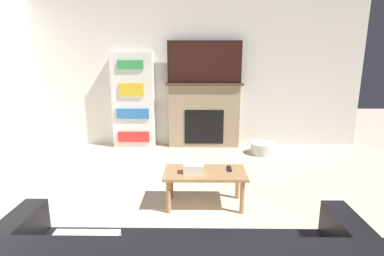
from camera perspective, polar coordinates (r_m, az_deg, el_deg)
wall_back at (r=5.65m, az=-1.60°, el=10.23°), size 6.56×0.06×2.70m
fireplace at (r=5.60m, az=2.30°, el=2.50°), size 1.40×0.28×1.20m
tv at (r=5.48m, az=2.40°, el=12.45°), size 1.33×0.03×0.74m
coffee_table at (r=3.40m, az=2.48°, el=-9.23°), size 0.91×0.48×0.41m
tissue_box at (r=3.31m, az=0.28°, el=-7.77°), size 0.22×0.12×0.10m
remote_control at (r=3.45m, az=7.14°, el=-7.68°), size 0.04×0.15×0.02m
bookshelf at (r=5.65m, az=-11.05°, el=5.09°), size 0.75×0.29×1.74m
storage_basket at (r=5.40m, az=13.39°, el=-3.79°), size 0.43×0.43×0.19m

